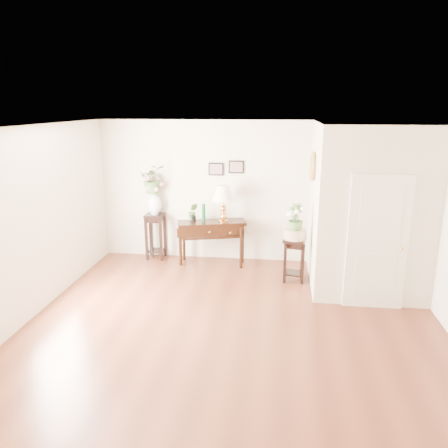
% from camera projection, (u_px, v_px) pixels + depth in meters
% --- Properties ---
extents(floor, '(6.00, 5.50, 0.02)m').
position_uv_depth(floor, '(234.00, 322.00, 6.40)').
color(floor, brown).
rests_on(floor, ground).
extents(ceiling, '(6.00, 5.50, 0.02)m').
position_uv_depth(ceiling, '(235.00, 127.00, 5.66)').
color(ceiling, white).
rests_on(ceiling, ground).
extents(wall_back, '(6.00, 0.02, 2.80)m').
position_uv_depth(wall_back, '(249.00, 192.00, 8.66)').
color(wall_back, beige).
rests_on(wall_back, ground).
extents(wall_front, '(6.00, 0.02, 2.80)m').
position_uv_depth(wall_front, '(198.00, 328.00, 3.40)').
color(wall_front, beige).
rests_on(wall_front, ground).
extents(wall_left, '(0.02, 5.50, 2.80)m').
position_uv_depth(wall_left, '(31.00, 223.00, 6.39)').
color(wall_left, beige).
rests_on(wall_left, ground).
extents(partition, '(1.80, 1.95, 2.80)m').
position_uv_depth(partition, '(367.00, 206.00, 7.47)').
color(partition, beige).
rests_on(partition, floor).
extents(door, '(0.90, 0.05, 2.10)m').
position_uv_depth(door, '(377.00, 243.00, 6.61)').
color(door, silver).
rests_on(door, floor).
extents(art_print_left, '(0.30, 0.02, 0.25)m').
position_uv_depth(art_print_left, '(216.00, 169.00, 8.60)').
color(art_print_left, black).
rests_on(art_print_left, wall_back).
extents(art_print_right, '(0.30, 0.02, 0.25)m').
position_uv_depth(art_print_right, '(236.00, 167.00, 8.54)').
color(art_print_right, black).
rests_on(art_print_right, wall_back).
extents(wall_ornament, '(0.07, 0.51, 0.51)m').
position_uv_depth(wall_ornament, '(313.00, 166.00, 7.53)').
color(wall_ornament, '#B27A4E').
rests_on(wall_ornament, partition).
extents(console_table, '(1.39, 0.78, 0.88)m').
position_uv_depth(console_table, '(212.00, 243.00, 8.62)').
color(console_table, black).
rests_on(console_table, floor).
extents(table_lamp, '(0.45, 0.45, 0.73)m').
position_uv_depth(table_lamp, '(223.00, 204.00, 8.39)').
color(table_lamp, '#D68E41').
rests_on(table_lamp, console_table).
extents(green_vase, '(0.07, 0.07, 0.35)m').
position_uv_depth(green_vase, '(204.00, 213.00, 8.48)').
color(green_vase, '#0C451D').
rests_on(green_vase, console_table).
extents(potted_plant, '(0.20, 0.17, 0.34)m').
position_uv_depth(potted_plant, '(193.00, 213.00, 8.51)').
color(potted_plant, '#426A33').
rests_on(potted_plant, console_table).
extents(plant_stand_a, '(0.38, 0.38, 0.94)m').
position_uv_depth(plant_stand_a, '(156.00, 236.00, 8.96)').
color(plant_stand_a, black).
rests_on(plant_stand_a, floor).
extents(porcelain_vase, '(0.34, 0.34, 0.48)m').
position_uv_depth(porcelain_vase, '(154.00, 203.00, 8.78)').
color(porcelain_vase, white).
rests_on(porcelain_vase, plant_stand_a).
extents(lily_arrangement, '(0.65, 0.61, 0.58)m').
position_uv_depth(lily_arrangement, '(153.00, 180.00, 8.66)').
color(lily_arrangement, '#426A33').
rests_on(lily_arrangement, porcelain_vase).
extents(plant_stand_b, '(0.43, 0.43, 0.79)m').
position_uv_depth(plant_stand_b, '(294.00, 260.00, 7.83)').
color(plant_stand_b, black).
rests_on(plant_stand_b, floor).
extents(ceramic_bowl, '(0.44, 0.44, 0.17)m').
position_uv_depth(ceramic_bowl, '(295.00, 234.00, 7.70)').
color(ceramic_bowl, beige).
rests_on(ceramic_bowl, plant_stand_b).
extents(narcissus, '(0.38, 0.38, 0.51)m').
position_uv_depth(narcissus, '(296.00, 218.00, 7.62)').
color(narcissus, '#426A33').
rests_on(narcissus, ceramic_bowl).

